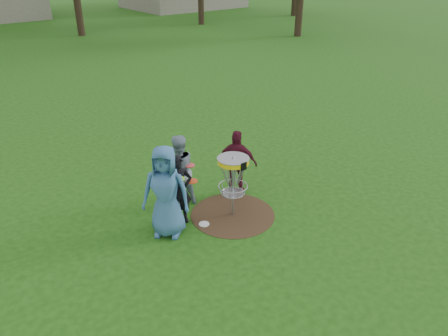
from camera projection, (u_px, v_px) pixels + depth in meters
ground at (233, 215)px, 9.35m from camera, size 100.00×100.00×0.00m
dirt_patch at (233, 214)px, 9.35m from camera, size 1.80×1.80×0.01m
player_blue at (166, 192)px, 8.33m from camera, size 1.07×1.08×1.88m
player_black at (179, 190)px, 8.78m from camera, size 0.64×0.53×1.50m
player_grey at (178, 171)px, 9.39m from camera, size 0.85×0.69×1.64m
player_maroon at (237, 163)px, 9.83m from camera, size 0.87×0.94×1.55m
disc_on_grass at (204, 224)px, 9.01m from camera, size 0.22×0.22×0.02m
disc_golf_basket at (233, 172)px, 8.89m from camera, size 0.66×0.67×1.38m
held_discs at (200, 171)px, 8.96m from camera, size 1.84×0.83×0.25m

